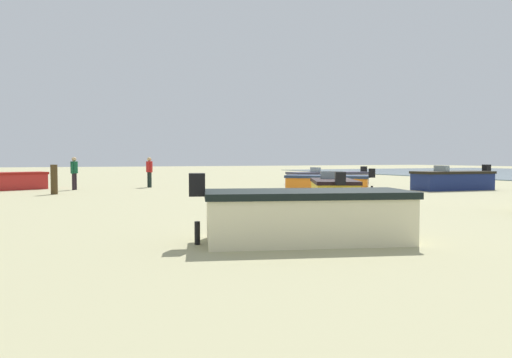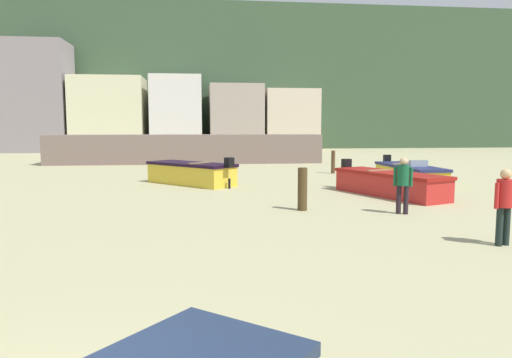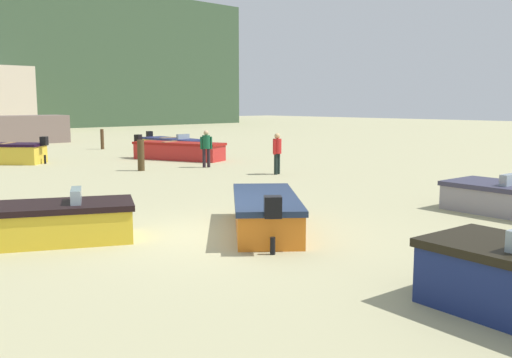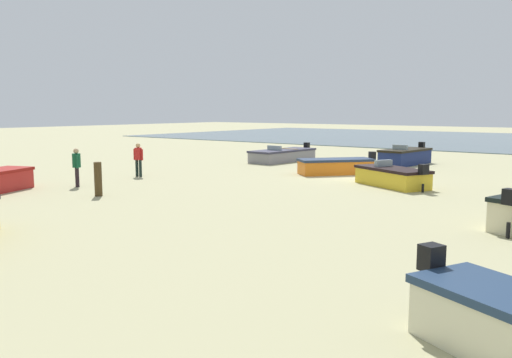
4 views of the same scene
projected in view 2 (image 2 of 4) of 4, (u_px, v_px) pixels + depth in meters
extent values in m
cube|color=#364D34|center=(184.00, 87.00, 67.33)|extent=(90.00, 32.00, 15.84)
cube|color=#736057|center=(186.00, 149.00, 32.68)|extent=(18.20, 2.40, 1.93)
cube|color=gray|center=(35.00, 97.00, 46.79)|extent=(6.45, 5.09, 10.59)
cube|color=beige|center=(110.00, 115.00, 48.42)|extent=(6.85, 6.37, 7.28)
cube|color=silver|center=(177.00, 114.00, 48.60)|extent=(5.00, 5.20, 7.46)
cube|color=#A09285|center=(236.00, 118.00, 49.51)|extent=(5.30, 5.51, 6.65)
cube|color=beige|center=(289.00, 120.00, 50.57)|extent=(5.37, 6.29, 6.21)
cube|color=gold|center=(409.00, 175.00, 21.82)|extent=(1.37, 4.83, 0.63)
cube|color=navy|center=(410.00, 166.00, 21.78)|extent=(1.45, 4.93, 0.12)
cube|color=black|center=(387.00, 159.00, 24.31)|extent=(0.32, 0.28, 0.40)
cylinder|color=black|center=(387.00, 173.00, 24.39)|extent=(0.10, 0.10, 0.32)
cube|color=#8C9EA8|center=(418.00, 163.00, 20.93)|extent=(0.79, 0.21, 0.28)
cube|color=#9C7747|center=(404.00, 164.00, 22.37)|extent=(1.12, 0.25, 0.08)
cube|color=gold|center=(191.00, 175.00, 20.84)|extent=(3.87, 3.99, 0.82)
cube|color=black|center=(191.00, 164.00, 20.79)|extent=(4.00, 4.12, 0.12)
cube|color=black|center=(229.00, 162.00, 19.33)|extent=(0.42, 0.42, 0.40)
cylinder|color=black|center=(229.00, 184.00, 19.42)|extent=(0.14, 0.14, 0.41)
cube|color=olive|center=(199.00, 163.00, 20.45)|extent=(1.02, 0.98, 0.08)
cube|color=red|center=(390.00, 185.00, 17.42)|extent=(2.87, 4.73, 0.75)
cube|color=maroon|center=(390.00, 174.00, 17.37)|extent=(2.98, 4.85, 0.12)
cube|color=black|center=(346.00, 164.00, 19.51)|extent=(0.40, 0.38, 0.40)
cylinder|color=black|center=(346.00, 183.00, 19.60)|extent=(0.13, 0.13, 0.37)
cube|color=olive|center=(379.00, 171.00, 17.87)|extent=(1.10, 0.62, 0.08)
cylinder|color=#4D351F|center=(333.00, 162.00, 25.64)|extent=(0.21, 0.21, 1.22)
cylinder|color=#46351D|center=(302.00, 189.00, 14.35)|extent=(0.28, 0.28, 1.28)
cylinder|color=black|center=(406.00, 200.00, 13.75)|extent=(0.19, 0.19, 0.82)
cylinder|color=black|center=(399.00, 200.00, 13.82)|extent=(0.19, 0.19, 0.82)
cylinder|color=#145131|center=(403.00, 175.00, 13.71)|extent=(0.46, 0.46, 0.58)
cylinder|color=#145131|center=(411.00, 177.00, 13.64)|extent=(0.12, 0.12, 0.54)
cylinder|color=#145131|center=(395.00, 176.00, 13.79)|extent=(0.12, 0.12, 0.54)
sphere|color=tan|center=(404.00, 161.00, 13.67)|extent=(0.30, 0.30, 0.22)
cylinder|color=black|center=(499.00, 227.00, 10.10)|extent=(0.17, 0.17, 0.82)
cylinder|color=black|center=(506.00, 226.00, 10.17)|extent=(0.17, 0.17, 0.82)
cylinder|color=red|center=(505.00, 193.00, 10.06)|extent=(0.42, 0.42, 0.58)
cylinder|color=red|center=(497.00, 196.00, 9.98)|extent=(0.11, 0.11, 0.54)
cylinder|color=red|center=(512.00, 195.00, 10.14)|extent=(0.11, 0.11, 0.54)
sphere|color=tan|center=(506.00, 174.00, 10.01)|extent=(0.27, 0.27, 0.22)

